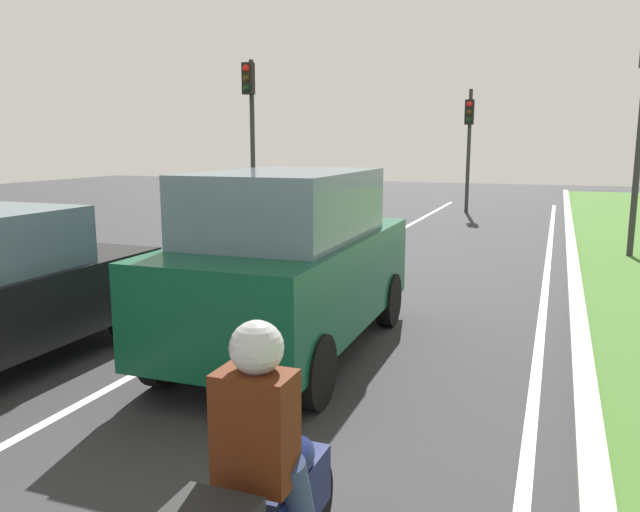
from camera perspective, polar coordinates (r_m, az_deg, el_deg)
ground_plane at (r=13.07m, az=3.84°, el=-1.32°), size 60.00×60.00×0.00m
lane_line_center at (r=13.28m, az=0.95°, el=-1.09°), size 0.12×32.00×0.01m
lane_line_right_edge at (r=12.54m, az=19.80°, el=-2.39°), size 0.12×32.00×0.01m
curb_right at (r=12.53m, az=22.10°, el=-2.28°), size 0.24×48.00×0.12m
car_suv_ahead at (r=7.76m, az=-2.72°, el=-0.51°), size 2.02×4.53×2.28m
rider_person at (r=3.35m, az=-5.64°, el=-14.94°), size 0.50×0.40×1.16m
traffic_light_overhead_left at (r=19.15m, az=-6.34°, el=12.70°), size 0.32×0.50×5.01m
traffic_light_far_median at (r=24.41m, az=13.36°, el=10.92°), size 0.32×0.50×4.56m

